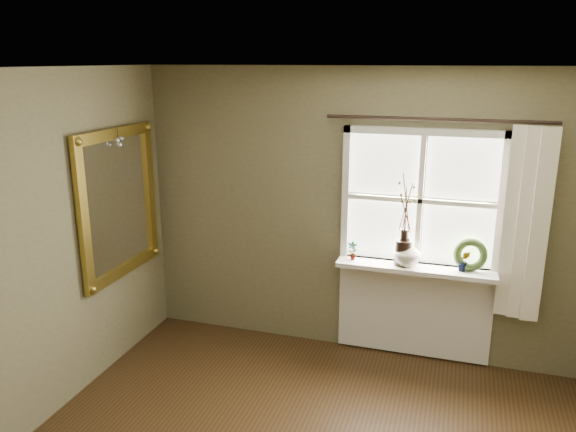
# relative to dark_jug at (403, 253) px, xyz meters

# --- Properties ---
(ceiling) EXTENTS (4.50, 4.50, 0.00)m
(ceiling) POSITION_rel_dark_jug_xyz_m (-0.44, -2.12, 1.57)
(ceiling) COLOR silver
(ceiling) RESTS_ON ground
(wall_back) EXTENTS (4.00, 0.10, 2.60)m
(wall_back) POSITION_rel_dark_jug_xyz_m (-0.44, 0.18, 0.27)
(wall_back) COLOR #686344
(wall_back) RESTS_ON ground
(window_frame) EXTENTS (1.36, 0.06, 1.24)m
(window_frame) POSITION_rel_dark_jug_xyz_m (0.11, 0.11, 0.45)
(window_frame) COLOR white
(window_frame) RESTS_ON wall_back
(window_sill) EXTENTS (1.36, 0.26, 0.04)m
(window_sill) POSITION_rel_dark_jug_xyz_m (0.11, 0.00, -0.13)
(window_sill) COLOR white
(window_sill) RESTS_ON wall_back
(window_apron) EXTENTS (1.36, 0.04, 0.88)m
(window_apron) POSITION_rel_dark_jug_xyz_m (0.11, 0.11, -0.57)
(window_apron) COLOR white
(window_apron) RESTS_ON ground
(dark_jug) EXTENTS (0.17, 0.17, 0.22)m
(dark_jug) POSITION_rel_dark_jug_xyz_m (0.00, 0.00, 0.00)
(dark_jug) COLOR black
(dark_jug) RESTS_ON window_sill
(cream_vase) EXTENTS (0.31, 0.31, 0.24)m
(cream_vase) POSITION_rel_dark_jug_xyz_m (0.03, 0.00, 0.01)
(cream_vase) COLOR beige
(cream_vase) RESTS_ON window_sill
(wreath) EXTENTS (0.30, 0.17, 0.29)m
(wreath) POSITION_rel_dark_jug_xyz_m (0.55, 0.04, -0.00)
(wreath) COLOR #31471F
(wreath) RESTS_ON window_sill
(potted_plant_left) EXTENTS (0.10, 0.07, 0.17)m
(potted_plant_left) POSITION_rel_dark_jug_xyz_m (-0.45, 0.00, -0.03)
(potted_plant_left) COLOR #31471F
(potted_plant_left) RESTS_ON window_sill
(potted_plant_right) EXTENTS (0.10, 0.08, 0.18)m
(potted_plant_right) POSITION_rel_dark_jug_xyz_m (0.51, 0.00, -0.02)
(potted_plant_right) COLOR #31471F
(potted_plant_right) RESTS_ON window_sill
(curtain) EXTENTS (0.36, 0.12, 1.59)m
(curtain) POSITION_rel_dark_jug_xyz_m (0.95, 0.01, 0.33)
(curtain) COLOR white
(curtain) RESTS_ON wall_back
(curtain_rod) EXTENTS (1.84, 0.03, 0.03)m
(curtain_rod) POSITION_rel_dark_jug_xyz_m (0.21, 0.05, 1.15)
(curtain_rod) COLOR black
(curtain_rod) RESTS_ON wall_back
(gilt_mirror) EXTENTS (0.10, 1.10, 1.31)m
(gilt_mirror) POSITION_rel_dark_jug_xyz_m (-2.40, -0.61, 0.41)
(gilt_mirror) COLOR white
(gilt_mirror) RESTS_ON wall_left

